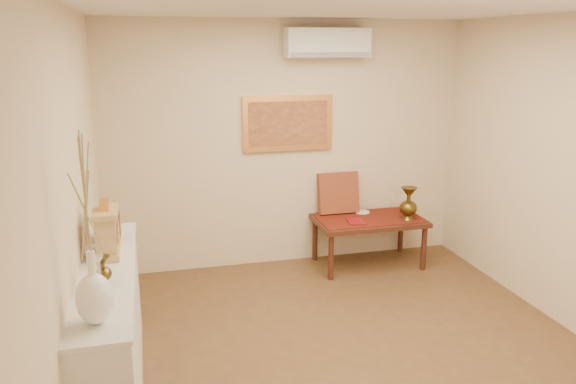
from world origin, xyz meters
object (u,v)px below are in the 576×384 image
object	(u,v)px
display_ledge	(112,335)
wooden_chest	(109,224)
white_vase	(88,232)
brass_urn_tall	(409,200)
low_table	(369,224)
mantel_clock	(107,232)

from	to	relation	value
display_ledge	wooden_chest	distance (m)	0.88
white_vase	brass_urn_tall	distance (m)	4.03
low_table	mantel_clock	bearing A→B (deg)	-149.01
white_vase	low_table	xyz separation A→B (m)	(2.68, 2.65, -1.02)
display_ledge	wooden_chest	size ratio (longest dim) A/B	8.28
display_ledge	mantel_clock	size ratio (longest dim) A/B	4.93
white_vase	low_table	world-z (taller)	white_vase
white_vase	low_table	size ratio (longest dim) A/B	0.87
brass_urn_tall	low_table	size ratio (longest dim) A/B	0.37
brass_urn_tall	display_ledge	distance (m)	3.54
white_vase	wooden_chest	world-z (taller)	white_vase
white_vase	mantel_clock	xyz separation A→B (m)	(0.01, 1.04, -0.35)
display_ledge	low_table	xyz separation A→B (m)	(2.67, 1.88, -0.01)
mantel_clock	low_table	bearing A→B (deg)	30.99
white_vase	mantel_clock	distance (m)	1.10
brass_urn_tall	wooden_chest	world-z (taller)	wooden_chest
display_ledge	wooden_chest	xyz separation A→B (m)	(-0.00, 0.63, 0.61)
white_vase	display_ledge	size ratio (longest dim) A/B	0.52
mantel_clock	low_table	world-z (taller)	mantel_clock
display_ledge	low_table	bearing A→B (deg)	35.10
wooden_chest	low_table	world-z (taller)	wooden_chest
display_ledge	mantel_clock	xyz separation A→B (m)	(0.01, 0.28, 0.66)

